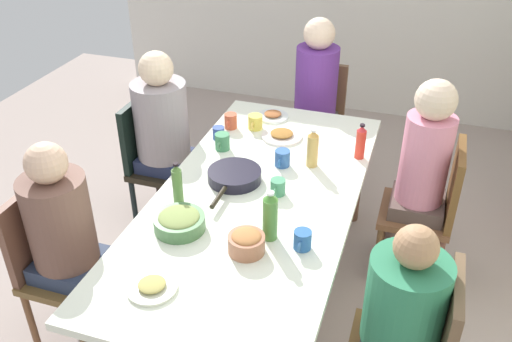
{
  "coord_description": "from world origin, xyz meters",
  "views": [
    {
      "loc": [
        2.24,
        0.73,
        2.36
      ],
      "look_at": [
        0.0,
        0.0,
        0.89
      ],
      "focal_mm": 38.94,
      "sensor_mm": 36.0,
      "label": 1
    }
  ],
  "objects_px": {
    "cup_4": "(255,122)",
    "chair_0": "(154,158)",
    "bowl_0": "(246,242)",
    "cup_2": "(222,142)",
    "chair_4": "(316,117)",
    "cup_5": "(218,133)",
    "cup_1": "(231,121)",
    "cup_6": "(278,187)",
    "chair_1": "(56,261)",
    "bottle_1": "(177,184)",
    "person_3": "(421,167)",
    "bowl_1": "(179,221)",
    "person_4": "(316,90)",
    "chair_3": "(431,206)",
    "bottle_2": "(313,149)",
    "plate_1": "(152,286)",
    "cup_3": "(282,158)",
    "bottle_0": "(270,216)",
    "cup_0": "(302,240)",
    "person_0": "(163,127)",
    "dining_table": "(256,207)",
    "plate_0": "(273,115)",
    "bottle_3": "(361,142)",
    "person_2": "(400,314)",
    "serving_pan": "(234,176)",
    "person_1": "(64,232)",
    "plate_2": "(282,135)"
  },
  "relations": [
    {
      "from": "person_4",
      "to": "serving_pan",
      "type": "distance_m",
      "value": 1.27
    },
    {
      "from": "bowl_0",
      "to": "cup_2",
      "type": "relative_size",
      "value": 1.37
    },
    {
      "from": "cup_4",
      "to": "chair_0",
      "type": "bearing_deg",
      "value": -74.82
    },
    {
      "from": "person_2",
      "to": "cup_4",
      "type": "xyz_separation_m",
      "value": [
        -1.25,
        -1.03,
        0.11
      ]
    },
    {
      "from": "chair_1",
      "to": "bottle_1",
      "type": "relative_size",
      "value": 4.02
    },
    {
      "from": "person_4",
      "to": "cup_1",
      "type": "height_order",
      "value": "person_4"
    },
    {
      "from": "bottle_2",
      "to": "plate_2",
      "type": "bearing_deg",
      "value": -136.98
    },
    {
      "from": "cup_1",
      "to": "cup_2",
      "type": "distance_m",
      "value": 0.27
    },
    {
      "from": "person_3",
      "to": "bowl_1",
      "type": "distance_m",
      "value": 1.38
    },
    {
      "from": "person_4",
      "to": "cup_1",
      "type": "xyz_separation_m",
      "value": [
        0.69,
        -0.39,
        0.02
      ]
    },
    {
      "from": "bowl_0",
      "to": "cup_0",
      "type": "bearing_deg",
      "value": 113.28
    },
    {
      "from": "bowl_0",
      "to": "cup_6",
      "type": "xyz_separation_m",
      "value": [
        -0.48,
        0.0,
        -0.01
      ]
    },
    {
      "from": "chair_1",
      "to": "dining_table",
      "type": "bearing_deg",
      "value": 121.32
    },
    {
      "from": "dining_table",
      "to": "serving_pan",
      "type": "height_order",
      "value": "serving_pan"
    },
    {
      "from": "cup_1",
      "to": "bottle_1",
      "type": "xyz_separation_m",
      "value": [
        0.84,
        0.03,
        0.06
      ]
    },
    {
      "from": "cup_5",
      "to": "chair_1",
      "type": "bearing_deg",
      "value": -24.28
    },
    {
      "from": "person_3",
      "to": "cup_6",
      "type": "distance_m",
      "value": 0.84
    },
    {
      "from": "bowl_0",
      "to": "bottle_2",
      "type": "distance_m",
      "value": 0.82
    },
    {
      "from": "person_4",
      "to": "plate_1",
      "type": "bearing_deg",
      "value": -5.17
    },
    {
      "from": "bottle_0",
      "to": "cup_4",
      "type": "bearing_deg",
      "value": -158.25
    },
    {
      "from": "bowl_0",
      "to": "bowl_1",
      "type": "bearing_deg",
      "value": -99.04
    },
    {
      "from": "person_0",
      "to": "cup_3",
      "type": "xyz_separation_m",
      "value": [
        0.21,
        0.84,
        0.04
      ]
    },
    {
      "from": "person_2",
      "to": "cup_2",
      "type": "distance_m",
      "value": 1.47
    },
    {
      "from": "person_0",
      "to": "chair_1",
      "type": "relative_size",
      "value": 1.38
    },
    {
      "from": "dining_table",
      "to": "cup_5",
      "type": "distance_m",
      "value": 0.66
    },
    {
      "from": "person_0",
      "to": "plate_0",
      "type": "distance_m",
      "value": 0.71
    },
    {
      "from": "person_2",
      "to": "chair_4",
      "type": "xyz_separation_m",
      "value": [
        -1.99,
        -0.79,
        -0.17
      ]
    },
    {
      "from": "chair_3",
      "to": "person_4",
      "type": "distance_m",
      "value": 1.23
    },
    {
      "from": "chair_4",
      "to": "cup_3",
      "type": "bearing_deg",
      "value": 2.33
    },
    {
      "from": "person_4",
      "to": "bottle_0",
      "type": "relative_size",
      "value": 5.08
    },
    {
      "from": "person_0",
      "to": "bottle_1",
      "type": "bearing_deg",
      "value": 31.73
    },
    {
      "from": "chair_0",
      "to": "cup_1",
      "type": "distance_m",
      "value": 0.58
    },
    {
      "from": "plate_0",
      "to": "bowl_1",
      "type": "xyz_separation_m",
      "value": [
        1.27,
        -0.08,
        0.03
      ]
    },
    {
      "from": "chair_3",
      "to": "bottle_2",
      "type": "height_order",
      "value": "bottle_2"
    },
    {
      "from": "chair_1",
      "to": "person_0",
      "type": "bearing_deg",
      "value": 175.28
    },
    {
      "from": "bowl_0",
      "to": "bottle_1",
      "type": "height_order",
      "value": "bottle_1"
    },
    {
      "from": "dining_table",
      "to": "chair_0",
      "type": "relative_size",
      "value": 2.38
    },
    {
      "from": "person_4",
      "to": "dining_table",
      "type": "bearing_deg",
      "value": 0.0
    },
    {
      "from": "plate_1",
      "to": "bowl_1",
      "type": "height_order",
      "value": "bowl_1"
    },
    {
      "from": "person_1",
      "to": "cup_1",
      "type": "relative_size",
      "value": 10.45
    },
    {
      "from": "person_1",
      "to": "person_3",
      "type": "height_order",
      "value": "person_3"
    },
    {
      "from": "cup_0",
      "to": "cup_4",
      "type": "relative_size",
      "value": 0.92
    },
    {
      "from": "chair_0",
      "to": "bottle_3",
      "type": "bearing_deg",
      "value": 90.83
    },
    {
      "from": "cup_5",
      "to": "cup_6",
      "type": "distance_m",
      "value": 0.69
    },
    {
      "from": "cup_0",
      "to": "bottle_0",
      "type": "relative_size",
      "value": 0.46
    },
    {
      "from": "person_1",
      "to": "plate_1",
      "type": "distance_m",
      "value": 0.64
    },
    {
      "from": "person_0",
      "to": "person_4",
      "type": "relative_size",
      "value": 0.97
    },
    {
      "from": "chair_4",
      "to": "cup_5",
      "type": "height_order",
      "value": "chair_4"
    },
    {
      "from": "cup_3",
      "to": "bottle_0",
      "type": "height_order",
      "value": "bottle_0"
    },
    {
      "from": "cup_3",
      "to": "bottle_0",
      "type": "bearing_deg",
      "value": 10.8
    }
  ]
}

